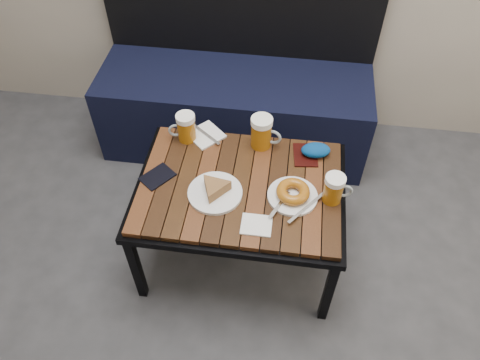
# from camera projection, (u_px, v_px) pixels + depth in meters

# --- Properties ---
(bench) EXTENTS (1.40, 0.50, 0.95)m
(bench) POSITION_uv_depth(u_px,v_px,m) (235.00, 101.00, 2.51)
(bench) COLOR black
(bench) RESTS_ON ground
(cafe_table) EXTENTS (0.84, 0.62, 0.47)m
(cafe_table) POSITION_uv_depth(u_px,v_px,m) (240.00, 192.00, 1.89)
(cafe_table) COLOR black
(cafe_table) RESTS_ON ground
(beer_mug_left) EXTENTS (0.12, 0.09, 0.13)m
(beer_mug_left) POSITION_uv_depth(u_px,v_px,m) (186.00, 127.00, 1.99)
(beer_mug_left) COLOR #9C590C
(beer_mug_left) RESTS_ON cafe_table
(beer_mug_centre) EXTENTS (0.14, 0.10, 0.15)m
(beer_mug_centre) POSITION_uv_depth(u_px,v_px,m) (262.00, 132.00, 1.95)
(beer_mug_centre) COLOR #9C590C
(beer_mug_centre) RESTS_ON cafe_table
(beer_mug_right) EXTENTS (0.12, 0.08, 0.13)m
(beer_mug_right) POSITION_uv_depth(u_px,v_px,m) (334.00, 189.00, 1.76)
(beer_mug_right) COLOR #9C590C
(beer_mug_right) RESTS_ON cafe_table
(plate_pie) EXTENTS (0.21, 0.21, 0.06)m
(plate_pie) POSITION_uv_depth(u_px,v_px,m) (215.00, 190.00, 1.81)
(plate_pie) COLOR white
(plate_pie) RESTS_ON cafe_table
(plate_bagel) EXTENTS (0.22, 0.24, 0.05)m
(plate_bagel) POSITION_uv_depth(u_px,v_px,m) (293.00, 194.00, 1.80)
(plate_bagel) COLOR white
(plate_bagel) RESTS_ON cafe_table
(napkin_left) EXTENTS (0.19, 0.19, 0.01)m
(napkin_left) POSITION_uv_depth(u_px,v_px,m) (206.00, 135.00, 2.04)
(napkin_left) COLOR white
(napkin_left) RESTS_ON cafe_table
(napkin_right) EXTENTS (0.11, 0.10, 0.01)m
(napkin_right) POSITION_uv_depth(u_px,v_px,m) (256.00, 225.00, 1.72)
(napkin_right) COLOR white
(napkin_right) RESTS_ON cafe_table
(passport_navy) EXTENTS (0.15, 0.16, 0.01)m
(passport_navy) POSITION_uv_depth(u_px,v_px,m) (157.00, 177.00, 1.88)
(passport_navy) COLOR black
(passport_navy) RESTS_ON cafe_table
(passport_burgundy) EXTENTS (0.11, 0.15, 0.01)m
(passport_burgundy) POSITION_uv_depth(u_px,v_px,m) (305.00, 155.00, 1.96)
(passport_burgundy) COLOR black
(passport_burgundy) RESTS_ON cafe_table
(knit_pouch) EXTENTS (0.13, 0.10, 0.05)m
(knit_pouch) POSITION_uv_depth(u_px,v_px,m) (316.00, 150.00, 1.95)
(knit_pouch) COLOR #041077
(knit_pouch) RESTS_ON cafe_table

